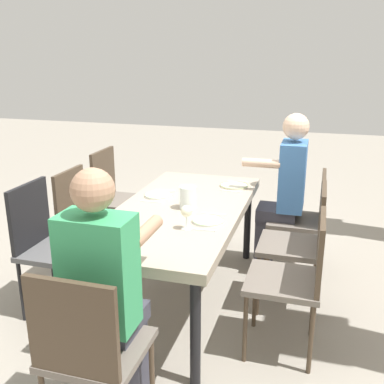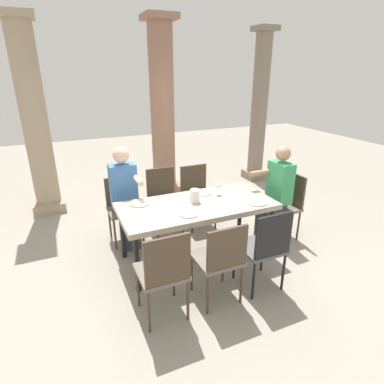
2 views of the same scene
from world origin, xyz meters
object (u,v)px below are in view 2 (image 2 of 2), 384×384
(stone_column_centre, at_px, (162,113))
(stone_column_far, at_px, (259,109))
(chair_west_north, at_px, (123,204))
(plate_2, at_px, (204,193))
(chair_east_south, at_px, (265,245))
(plate_1, at_px, (189,214))
(chair_east_north, at_px, (197,191))
(chair_mid_north, at_px, (163,196))
(chair_west_south, at_px, (164,270))
(stone_column_near, at_px, (35,122))
(chair_mid_south, at_px, (220,257))
(chair_head_east, at_px, (285,202))
(diner_woman_green, at_px, (275,192))
(diner_man_white, at_px, (125,195))
(plate_3, at_px, (256,202))
(plate_0, at_px, (139,203))
(water_pitcher, at_px, (195,196))
(wine_glass_2, at_px, (218,186))
(dining_table, at_px, (197,208))

(stone_column_centre, distance_m, stone_column_far, 2.08)
(chair_west_north, xyz_separation_m, plate_2, (0.94, -0.59, 0.23))
(chair_east_south, bearing_deg, plate_1, 134.06)
(chair_east_north, bearing_deg, stone_column_far, 35.44)
(chair_mid_north, height_order, chair_east_south, chair_east_south)
(chair_west_south, xyz_separation_m, stone_column_near, (-0.97, 3.19, 0.93))
(chair_mid_south, bearing_deg, chair_head_east, 29.84)
(diner_woman_green, relative_size, stone_column_centre, 0.43)
(diner_man_white, relative_size, plate_3, 5.19)
(diner_man_white, xyz_separation_m, plate_0, (0.08, -0.40, 0.02))
(chair_east_south, xyz_separation_m, plate_2, (-0.17, 1.12, 0.20))
(chair_west_north, height_order, diner_man_white, diner_man_white)
(chair_east_north, relative_size, stone_column_far, 0.30)
(chair_mid_south, relative_size, diner_man_white, 0.67)
(stone_column_centre, distance_m, plate_0, 2.43)
(chair_head_east, xyz_separation_m, stone_column_far, (1.10, 2.33, 0.95))
(chair_mid_south, relative_size, plate_2, 4.29)
(chair_west_north, bearing_deg, water_pitcher, -47.80)
(chair_west_north, distance_m, plate_0, 0.64)
(chair_head_east, height_order, wine_glass_2, chair_head_east)
(chair_east_north, bearing_deg, chair_head_east, -41.47)
(chair_mid_south, relative_size, diner_woman_green, 0.68)
(stone_column_far, height_order, plate_0, stone_column_far)
(plate_0, distance_m, wine_glass_2, 1.02)
(chair_east_south, xyz_separation_m, plate_0, (-1.02, 1.13, 0.20))
(plate_1, height_order, water_pitcher, water_pitcher)
(chair_mid_north, xyz_separation_m, plate_2, (0.35, -0.59, 0.20))
(plate_2, bearing_deg, plate_0, 179.71)
(chair_mid_south, xyz_separation_m, stone_column_far, (2.60, 3.19, 0.95))
(chair_west_north, relative_size, plate_2, 4.12)
(stone_column_centre, bearing_deg, chair_west_north, -126.80)
(chair_east_north, bearing_deg, plate_3, -75.67)
(chair_mid_north, bearing_deg, chair_west_south, -108.82)
(stone_column_centre, xyz_separation_m, plate_3, (0.29, -2.59, -0.77))
(chair_west_south, height_order, wine_glass_2, chair_west_south)
(dining_table, distance_m, stone_column_near, 2.99)
(stone_column_centre, bearing_deg, plate_3, -83.61)
(chair_west_north, relative_size, stone_column_centre, 0.28)
(dining_table, relative_size, chair_west_south, 1.97)
(diner_woman_green, height_order, plate_1, diner_woman_green)
(plate_2, xyz_separation_m, water_pitcher, (-0.22, -0.20, 0.06))
(chair_west_north, distance_m, chair_mid_south, 1.81)
(plate_3, bearing_deg, dining_table, 158.61)
(chair_east_south, bearing_deg, stone_column_near, 123.13)
(chair_head_east, xyz_separation_m, plate_0, (-1.99, 0.27, 0.22))
(chair_west_north, xyz_separation_m, plate_1, (0.51, -1.10, 0.23))
(dining_table, relative_size, chair_mid_south, 2.06)
(chair_mid_north, distance_m, stone_column_centre, 1.84)
(chair_west_north, xyz_separation_m, chair_mid_north, (0.58, 0.00, 0.03))
(chair_west_south, height_order, diner_man_white, diner_man_white)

